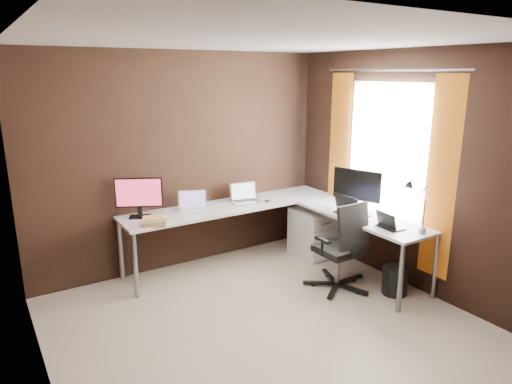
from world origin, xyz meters
TOP-DOWN VIEW (x-y plane):
  - room at (0.34, 0.07)m, footprint 3.60×3.60m
  - desk at (0.84, 1.04)m, footprint 2.65×2.25m
  - drawer_pedestal at (1.43, 1.15)m, footprint 0.42×0.50m
  - monitor_left at (-0.60, 1.62)m, footprint 0.46×0.26m
  - monitor_right at (1.58, 0.58)m, footprint 0.24×0.54m
  - laptop_white at (-0.01, 1.57)m, footprint 0.38×0.33m
  - laptop_silver at (0.67, 1.53)m, footprint 0.38×0.30m
  - laptop_black_big at (1.38, 0.45)m, footprint 0.26×0.36m
  - laptop_black_small at (1.40, -0.08)m, footprint 0.20×0.27m
  - book_stack at (-0.56, 1.30)m, footprint 0.31×0.29m
  - mouse_left at (-0.54, 1.30)m, footprint 0.09×0.06m
  - mouse_corner at (0.89, 1.37)m, footprint 0.09×0.07m
  - desk_lamp at (1.51, -0.29)m, footprint 0.18×0.20m
  - office_chair at (1.10, 0.28)m, footprint 0.55×0.55m
  - wastebasket at (1.50, -0.13)m, footprint 0.32×0.32m

SIDE VIEW (x-z plane):
  - wastebasket at x=1.50m, z-range 0.00..0.30m
  - office_chair at x=1.10m, z-range -0.20..0.78m
  - drawer_pedestal at x=1.43m, z-range 0.00..0.60m
  - desk at x=0.84m, z-range 0.31..1.04m
  - mouse_left at x=-0.54m, z-range 0.73..0.76m
  - mouse_corner at x=0.89m, z-range 0.73..0.76m
  - book_stack at x=-0.56m, z-range 0.73..0.81m
  - laptop_black_small at x=1.40m, z-range 0.68..0.86m
  - laptop_white at x=-0.01m, z-range 0.67..0.88m
  - laptop_silver at x=0.67m, z-range 0.67..0.89m
  - laptop_black_big at x=1.38m, z-range 0.66..0.90m
  - monitor_left at x=-0.60m, z-range 0.76..1.20m
  - monitor_right at x=1.58m, z-range 0.76..1.23m
  - desk_lamp at x=1.51m, z-range 0.80..1.31m
  - room at x=0.34m, z-range 0.03..2.53m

